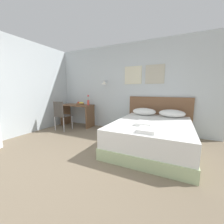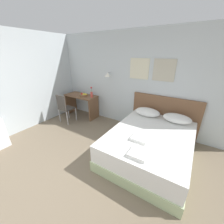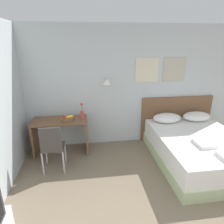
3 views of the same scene
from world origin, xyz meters
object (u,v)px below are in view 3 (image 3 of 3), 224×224
Objects in this scene: fruit_bowl at (67,118)px; desk at (61,130)px; desk_chair at (52,145)px; pillow_left at (167,118)px; headboard at (176,118)px; pillow_right at (197,116)px; folded_towel_near_foot at (204,143)px; flower_vase at (82,113)px; bed at (198,150)px.

desk is at bearing 170.11° from fruit_bowl.
desk is 1.23× the size of desk_chair.
fruit_bowl reaches higher than pillow_left.
headboard is 6.14× the size of fruit_bowl.
headboard is 2.71× the size of pillow_right.
flower_vase is (-2.13, 1.10, 0.28)m from folded_towel_near_foot.
flower_vase reaches higher than pillow_left.
pillow_right reaches higher than bed.
fruit_bowl reaches higher than pillow_right.
bed is at bearing -1.93° from desk_chair.
headboard is 0.47m from pillow_right.
flower_vase reaches higher than desk_chair.
flower_vase is at bearing 9.33° from fruit_bowl.
pillow_right is 1.80× the size of folded_towel_near_foot.
headboard reaches higher than fruit_bowl.
desk is 0.59m from flower_vase.
fruit_bowl is (-2.54, 0.74, 0.51)m from bed.
desk_chair is (-2.78, -0.97, 0.00)m from headboard.
headboard is at bearing 6.18° from desk.
pillow_left is at bearing 114.51° from bed.
bed is 2.70m from fruit_bowl.
desk_chair is at bearing -164.12° from pillow_left.
fruit_bowl is at bearing -172.82° from headboard.
headboard reaches higher than bed.
desk is (-2.34, -0.01, -0.15)m from pillow_left.
desk_chair is 0.95m from flower_vase.
desk is (-3.06, -0.01, -0.15)m from pillow_right.
folded_towel_near_foot reaches higher than bed.
fruit_bowl is (-2.54, -0.32, 0.26)m from headboard.
fruit_bowl is (-2.90, -0.04, 0.12)m from pillow_right.
folded_towel_near_foot is 2.41m from flower_vase.
desk is 0.32m from fruit_bowl.
pillow_right is (0.36, 0.78, 0.39)m from bed.
pillow_right is 3.06m from desk.
pillow_left is 0.71m from pillow_right.
fruit_bowl is at bearing 69.85° from desk_chair.
desk_chair is (-0.08, -0.68, 0.02)m from desk.
headboard reaches higher than pillow_left.
headboard is at bearing 7.18° from fruit_bowl.
pillow_left is 2.52m from desk_chair.
headboard is (0.00, 1.06, 0.25)m from bed.
flower_vase is (-1.88, 0.01, 0.21)m from pillow_left.
folded_towel_near_foot is 2.66m from fruit_bowl.
headboard is 0.47m from pillow_left.
pillow_left is at bearing 15.88° from desk_chair.
fruit_bowl is at bearing -178.93° from pillow_left.
pillow_left is (-0.36, 0.78, 0.39)m from bed.
pillow_right is 0.56× the size of desk.
pillow_right is at bearing 66.97° from folded_towel_near_foot.
flower_vase is at bearing 160.49° from bed.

